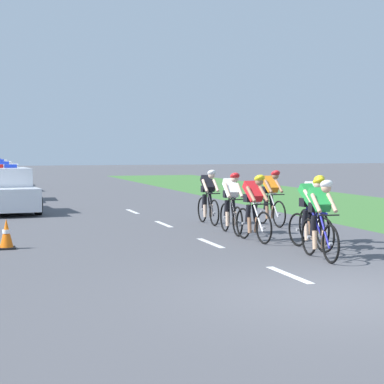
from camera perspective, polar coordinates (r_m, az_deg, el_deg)
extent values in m
plane|color=#4C4C51|center=(10.03, 12.27, -8.49)|extent=(160.00, 160.00, 0.00)
cube|color=#3D7033|center=(26.09, 12.52, -1.05)|extent=(7.00, 60.00, 0.01)
cube|color=white|center=(11.45, 8.19, -6.93)|extent=(0.14, 1.60, 0.01)
cube|color=white|center=(15.10, 1.57, -4.32)|extent=(0.14, 1.60, 0.01)
cube|color=white|center=(18.90, -2.41, -2.72)|extent=(0.14, 1.60, 0.01)
cube|color=white|center=(22.76, -5.04, -1.65)|extent=(0.14, 1.60, 0.01)
torus|color=black|center=(12.63, 11.63, -4.32)|extent=(0.10, 0.73, 0.72)
cylinder|color=#99999E|center=(12.63, 11.63, -4.32)|extent=(0.06, 0.06, 0.06)
torus|color=black|center=(13.53, 9.85, -3.77)|extent=(0.10, 0.73, 0.72)
cylinder|color=#99999E|center=(13.53, 9.85, -3.77)|extent=(0.06, 0.06, 0.06)
cylinder|color=#1E1E99|center=(12.97, 10.83, -1.71)|extent=(0.08, 0.55, 0.04)
cylinder|color=#1E1E99|center=(12.85, 11.13, -3.22)|extent=(0.08, 0.48, 0.63)
cylinder|color=#1E1E99|center=(13.19, 10.46, -2.95)|extent=(0.04, 0.04, 0.65)
cylinder|color=black|center=(12.66, 11.47, -1.94)|extent=(0.42, 0.06, 0.03)
cube|color=black|center=(13.15, 10.48, -1.46)|extent=(0.12, 0.23, 0.05)
cube|color=green|center=(13.02, 10.71, -0.63)|extent=(0.32, 0.57, 0.45)
cube|color=black|center=(13.14, 10.50, -1.29)|extent=(0.29, 0.22, 0.18)
cylinder|color=black|center=(13.16, 10.92, -2.79)|extent=(0.13, 0.23, 0.40)
cylinder|color=tan|center=(13.12, 11.05, -3.97)|extent=(0.10, 0.16, 0.36)
cylinder|color=black|center=(13.09, 10.20, -2.81)|extent=(0.12, 0.18, 0.40)
cylinder|color=tan|center=(13.05, 10.33, -4.00)|extent=(0.10, 0.13, 0.36)
cylinder|color=tan|center=(12.90, 11.74, -0.90)|extent=(0.11, 0.41, 0.35)
cylinder|color=tan|center=(12.76, 10.44, -0.93)|extent=(0.11, 0.41, 0.35)
sphere|color=tan|center=(12.73, 11.27, 0.35)|extent=(0.19, 0.19, 0.19)
ellipsoid|color=white|center=(12.72, 11.29, 0.64)|extent=(0.25, 0.33, 0.24)
torus|color=black|center=(13.91, 11.10, -3.58)|extent=(0.11, 0.72, 0.72)
cylinder|color=#99999E|center=(13.91, 11.10, -3.58)|extent=(0.07, 0.07, 0.06)
torus|color=black|center=(14.74, 8.91, -3.16)|extent=(0.11, 0.72, 0.72)
cylinder|color=#99999E|center=(14.74, 8.91, -3.16)|extent=(0.07, 0.07, 0.06)
cylinder|color=#1E1E99|center=(14.22, 10.11, -1.23)|extent=(0.09, 0.55, 0.04)
cylinder|color=#1E1E99|center=(14.11, 10.48, -2.60)|extent=(0.09, 0.48, 0.63)
cylinder|color=#1E1E99|center=(14.42, 9.66, -2.38)|extent=(0.04, 0.04, 0.65)
cylinder|color=black|center=(13.93, 10.90, -1.43)|extent=(0.42, 0.07, 0.03)
cube|color=black|center=(14.39, 9.67, -1.02)|extent=(0.12, 0.23, 0.05)
cube|color=green|center=(14.27, 9.95, -0.25)|extent=(0.33, 0.56, 0.47)
cube|color=black|center=(14.38, 9.70, -0.86)|extent=(0.30, 0.23, 0.18)
cylinder|color=black|center=(14.41, 10.09, -2.22)|extent=(0.13, 0.23, 0.40)
cylinder|color=beige|center=(14.38, 10.25, -3.30)|extent=(0.10, 0.16, 0.36)
cylinder|color=black|center=(14.32, 9.49, -2.26)|extent=(0.13, 0.18, 0.40)
cylinder|color=beige|center=(14.28, 9.65, -3.34)|extent=(0.10, 0.13, 0.36)
cylinder|color=beige|center=(14.18, 10.97, -0.49)|extent=(0.11, 0.41, 0.35)
cylinder|color=beige|center=(14.00, 9.88, -0.53)|extent=(0.11, 0.41, 0.35)
sphere|color=beige|center=(14.00, 10.63, 0.65)|extent=(0.19, 0.19, 0.19)
ellipsoid|color=yellow|center=(13.99, 10.66, 0.92)|extent=(0.26, 0.34, 0.24)
torus|color=black|center=(14.86, 10.97, -3.12)|extent=(0.11, 0.72, 0.72)
cylinder|color=#99999E|center=(14.86, 10.97, -3.12)|extent=(0.07, 0.07, 0.06)
torus|color=black|center=(15.78, 9.54, -2.71)|extent=(0.11, 0.72, 0.72)
cylinder|color=#99999E|center=(15.78, 9.54, -2.71)|extent=(0.07, 0.07, 0.06)
cylinder|color=white|center=(15.22, 10.33, -0.92)|extent=(0.09, 0.55, 0.04)
cylinder|color=white|center=(15.09, 10.57, -2.20)|extent=(0.08, 0.48, 0.63)
cylinder|color=white|center=(15.43, 10.03, -1.99)|extent=(0.04, 0.04, 0.65)
cylinder|color=black|center=(14.90, 10.84, -1.10)|extent=(0.42, 0.07, 0.03)
cube|color=black|center=(15.41, 10.04, -0.71)|extent=(0.12, 0.23, 0.05)
cube|color=white|center=(15.28, 10.23, 0.00)|extent=(0.33, 0.57, 0.46)
cube|color=black|center=(15.39, 10.06, -0.57)|extent=(0.30, 0.23, 0.18)
cylinder|color=black|center=(15.41, 10.42, -1.85)|extent=(0.13, 0.23, 0.40)
cylinder|color=#9E7051|center=(15.36, 10.53, -2.86)|extent=(0.10, 0.16, 0.36)
cylinder|color=black|center=(15.34, 9.80, -1.87)|extent=(0.13, 0.18, 0.40)
cylinder|color=#9E7051|center=(15.30, 9.90, -2.88)|extent=(0.10, 0.13, 0.36)
cylinder|color=#9E7051|center=(15.14, 11.10, -0.23)|extent=(0.11, 0.41, 0.35)
cylinder|color=#9E7051|center=(15.02, 9.97, -0.25)|extent=(0.11, 0.41, 0.35)
sphere|color=#9E7051|center=(14.99, 10.68, 0.84)|extent=(0.19, 0.19, 0.19)
ellipsoid|color=yellow|center=(14.97, 10.69, 1.09)|extent=(0.26, 0.33, 0.24)
torus|color=black|center=(14.97, 6.09, -3.03)|extent=(0.11, 0.73, 0.72)
cylinder|color=#99999E|center=(14.97, 6.09, -3.03)|extent=(0.07, 0.07, 0.06)
torus|color=black|center=(15.85, 4.35, -2.65)|extent=(0.11, 0.73, 0.72)
cylinder|color=#99999E|center=(15.85, 4.35, -2.65)|extent=(0.07, 0.07, 0.06)
cylinder|color=white|center=(15.31, 5.29, -0.85)|extent=(0.08, 0.55, 0.04)
cylinder|color=white|center=(15.18, 5.60, -2.12)|extent=(0.08, 0.48, 0.63)
cylinder|color=white|center=(15.51, 4.94, -1.92)|extent=(0.04, 0.04, 0.65)
cylinder|color=black|center=(15.00, 5.92, -1.02)|extent=(0.42, 0.07, 0.03)
cube|color=black|center=(15.48, 4.95, -0.65)|extent=(0.12, 0.23, 0.05)
cube|color=red|center=(15.36, 5.17, 0.06)|extent=(0.33, 0.56, 0.47)
cube|color=black|center=(15.47, 4.97, -0.51)|extent=(0.30, 0.22, 0.18)
cylinder|color=black|center=(15.50, 5.34, -1.78)|extent=(0.13, 0.23, 0.40)
cylinder|color=#9E7051|center=(15.45, 5.47, -2.78)|extent=(0.10, 0.16, 0.36)
cylinder|color=black|center=(15.41, 4.75, -1.80)|extent=(0.12, 0.18, 0.40)
cylinder|color=#9E7051|center=(15.37, 4.88, -2.81)|extent=(0.10, 0.13, 0.36)
cylinder|color=#9E7051|center=(15.25, 6.08, -0.16)|extent=(0.11, 0.41, 0.35)
cylinder|color=#9E7051|center=(15.10, 5.01, -0.19)|extent=(0.11, 0.41, 0.35)
sphere|color=#9E7051|center=(15.08, 5.70, 0.91)|extent=(0.19, 0.19, 0.19)
ellipsoid|color=yellow|center=(15.07, 5.72, 1.15)|extent=(0.26, 0.33, 0.24)
torus|color=black|center=(16.26, 3.87, -2.49)|extent=(0.08, 0.73, 0.72)
cylinder|color=#99999E|center=(16.26, 3.87, -2.49)|extent=(0.06, 0.06, 0.06)
torus|color=black|center=(17.20, 2.79, -2.15)|extent=(0.08, 0.73, 0.72)
cylinder|color=#99999E|center=(17.20, 2.79, -2.15)|extent=(0.06, 0.06, 0.06)
cylinder|color=black|center=(16.64, 3.38, -0.49)|extent=(0.06, 0.55, 0.04)
cylinder|color=black|center=(16.50, 3.56, -1.65)|extent=(0.06, 0.48, 0.63)
cylinder|color=black|center=(16.85, 3.16, -1.47)|extent=(0.04, 0.04, 0.65)
cylinder|color=black|center=(16.31, 3.76, -0.64)|extent=(0.42, 0.05, 0.03)
cube|color=black|center=(16.82, 3.16, -0.30)|extent=(0.11, 0.22, 0.05)
cube|color=white|center=(16.69, 3.30, 0.35)|extent=(0.30, 0.55, 0.47)
cube|color=black|center=(16.81, 3.17, -0.17)|extent=(0.29, 0.21, 0.18)
cylinder|color=black|center=(16.82, 3.51, -1.34)|extent=(0.12, 0.23, 0.40)
cylinder|color=beige|center=(16.77, 3.60, -2.27)|extent=(0.10, 0.16, 0.36)
cylinder|color=black|center=(16.76, 2.93, -1.36)|extent=(0.12, 0.17, 0.40)
cylinder|color=beige|center=(16.71, 3.01, -2.28)|extent=(0.10, 0.13, 0.36)
cylinder|color=beige|center=(16.54, 4.06, 0.15)|extent=(0.09, 0.40, 0.35)
cylinder|color=beige|center=(16.44, 3.00, 0.13)|extent=(0.09, 0.40, 0.35)
sphere|color=beige|center=(16.39, 3.63, 1.13)|extent=(0.19, 0.19, 0.19)
ellipsoid|color=red|center=(16.38, 3.64, 1.36)|extent=(0.24, 0.32, 0.24)
torus|color=black|center=(18.15, 7.36, -1.87)|extent=(0.09, 0.73, 0.72)
cylinder|color=#99999E|center=(18.15, 7.36, -1.87)|extent=(0.06, 0.06, 0.06)
torus|color=black|center=(19.03, 5.92, -1.61)|extent=(0.09, 0.73, 0.72)
cylinder|color=#99999E|center=(19.03, 5.92, -1.61)|extent=(0.06, 0.06, 0.06)
cylinder|color=silver|center=(18.50, 6.71, -0.09)|extent=(0.07, 0.55, 0.04)
cylinder|color=silver|center=(18.37, 6.96, -1.13)|extent=(0.07, 0.48, 0.63)
cylinder|color=silver|center=(18.70, 6.42, -0.98)|extent=(0.04, 0.04, 0.65)
cylinder|color=black|center=(18.20, 7.23, -0.22)|extent=(0.42, 0.06, 0.03)
cube|color=black|center=(18.68, 6.42, 0.07)|extent=(0.11, 0.23, 0.05)
cube|color=orange|center=(18.56, 6.61, 0.66)|extent=(0.31, 0.56, 0.45)
cube|color=black|center=(18.67, 6.44, 0.19)|extent=(0.29, 0.22, 0.18)
cylinder|color=black|center=(18.69, 6.75, -0.86)|extent=(0.12, 0.23, 0.40)
cylinder|color=#9E7051|center=(18.64, 6.86, -1.69)|extent=(0.10, 0.16, 0.36)
cylinder|color=black|center=(18.61, 6.26, -0.88)|extent=(0.12, 0.18, 0.40)
cylinder|color=#9E7051|center=(18.56, 6.37, -1.71)|extent=(0.10, 0.13, 0.36)
cylinder|color=#9E7051|center=(18.45, 7.36, 0.49)|extent=(0.10, 0.41, 0.35)
cylinder|color=#9E7051|center=(18.30, 6.48, 0.47)|extent=(0.10, 0.41, 0.35)
sphere|color=#9E7051|center=(18.28, 7.05, 1.37)|extent=(0.19, 0.19, 0.19)
ellipsoid|color=red|center=(18.27, 7.07, 1.57)|extent=(0.25, 0.33, 0.24)
torus|color=black|center=(18.42, 1.89, -1.76)|extent=(0.05, 0.72, 0.72)
cylinder|color=#99999E|center=(18.42, 1.89, -1.76)|extent=(0.06, 0.06, 0.06)
torus|color=black|center=(19.36, 0.87, -1.50)|extent=(0.05, 0.72, 0.72)
cylinder|color=#99999E|center=(19.36, 0.87, -1.50)|extent=(0.06, 0.06, 0.06)
cylinder|color=black|center=(18.80, 1.42, -0.01)|extent=(0.04, 0.55, 0.04)
cylinder|color=black|center=(18.66, 1.60, -1.03)|extent=(0.05, 0.48, 0.63)
cylinder|color=black|center=(19.01, 1.22, -0.89)|extent=(0.04, 0.04, 0.65)
cylinder|color=black|center=(18.47, 1.79, -0.13)|extent=(0.42, 0.03, 0.03)
cube|color=black|center=(18.98, 1.22, 0.15)|extent=(0.10, 0.22, 0.05)
cube|color=black|center=(18.85, 1.35, 0.73)|extent=(0.29, 0.55, 0.46)
cube|color=black|center=(18.97, 1.23, 0.27)|extent=(0.28, 0.20, 0.18)
cylinder|color=black|center=(18.98, 1.53, -0.77)|extent=(0.11, 0.22, 0.40)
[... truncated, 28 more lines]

